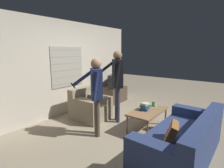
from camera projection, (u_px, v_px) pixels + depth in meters
ground_plane at (128, 130)px, 3.91m from camera, size 16.00×16.00×0.00m
wall_back at (67, 68)px, 4.88m from camera, size 5.20×0.08×2.55m
couch_blue at (183, 141)px, 2.87m from camera, size 2.03×0.97×0.77m
armchair_beige at (89, 107)px, 4.56m from camera, size 0.78×0.89×0.77m
coffee_table at (148, 112)px, 3.90m from camera, size 1.06×0.55×0.44m
tv_stand at (114, 94)px, 6.07m from camera, size 0.86×0.56×0.51m
tv at (114, 81)px, 5.98m from camera, size 0.88×0.52×0.46m
person_left_standing at (96, 88)px, 3.51m from camera, size 0.46×0.72×1.60m
person_right_standing at (117, 77)px, 4.21m from camera, size 0.50×0.79×1.75m
book_stack at (145, 107)px, 3.91m from camera, size 0.24×0.22×0.16m
soda_can at (153, 104)px, 4.17m from camera, size 0.07×0.07×0.13m
spare_remote at (155, 106)px, 4.20m from camera, size 0.10×0.13×0.02m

